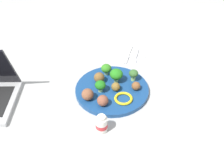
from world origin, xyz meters
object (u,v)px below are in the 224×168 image
(pepper_ring_near_rim, at_px, (123,98))
(knife, at_px, (128,55))
(meatball_back_right, at_px, (116,87))
(napkin, at_px, (132,56))
(plate, at_px, (112,90))
(meatball_mid_right, at_px, (88,94))
(broccoli_floret_mid_right, at_px, (116,74))
(broccoli_floret_front_left, at_px, (133,74))
(fork, at_px, (136,56))
(broccoli_floret_front_right, at_px, (106,69))
(meatball_near_rim, at_px, (103,101))
(yogurt_bottle, at_px, (102,124))
(broccoli_floret_back_right, at_px, (100,85))
(meatball_far_rim, at_px, (99,78))
(meatball_front_left, at_px, (136,86))

(pepper_ring_near_rim, relative_size, knife, 0.46)
(meatball_back_right, height_order, pepper_ring_near_rim, meatball_back_right)
(knife, bearing_deg, napkin, 118.05)
(plate, xyz_separation_m, meatball_mid_right, (0.09, -0.06, 0.03))
(broccoli_floret_mid_right, relative_size, knife, 0.39)
(plate, height_order, napkin, plate)
(broccoli_floret_front_left, relative_size, fork, 0.39)
(meatball_mid_right, bearing_deg, meatball_back_right, 138.57)
(broccoli_floret_mid_right, xyz_separation_m, napkin, (-0.21, -0.01, -0.05))
(broccoli_floret_front_left, xyz_separation_m, fork, (-0.17, -0.05, -0.04))
(broccoli_floret_front_right, bearing_deg, pepper_ring_near_rim, 46.46)
(broccoli_floret_mid_right, bearing_deg, meatball_near_rim, 2.49)
(broccoli_floret_front_left, bearing_deg, napkin, -159.24)
(yogurt_bottle, bearing_deg, meatball_mid_right, -134.68)
(broccoli_floret_front_left, height_order, napkin, broccoli_floret_front_left)
(plate, height_order, broccoli_floret_front_left, broccoli_floret_front_left)
(meatball_mid_right, distance_m, fork, 0.35)
(broccoli_floret_back_right, xyz_separation_m, pepper_ring_near_rim, (0.01, 0.10, -0.02))
(knife, bearing_deg, broccoli_floret_front_left, 26.48)
(meatball_far_rim, distance_m, knife, 0.24)
(meatball_back_right, height_order, meatball_far_rim, meatball_far_rim)
(broccoli_floret_mid_right, distance_m, pepper_ring_near_rim, 0.11)
(yogurt_bottle, bearing_deg, pepper_ring_near_rim, 172.86)
(plate, height_order, broccoli_floret_back_right, broccoli_floret_back_right)
(napkin, height_order, knife, knife)
(meatball_mid_right, bearing_deg, plate, 147.40)
(meatball_front_left, relative_size, knife, 0.23)
(meatball_mid_right, distance_m, meatball_front_left, 0.19)
(meatball_mid_right, relative_size, napkin, 0.26)
(plate, relative_size, broccoli_floret_front_left, 5.89)
(meatball_near_rim, relative_size, knife, 0.28)
(knife, bearing_deg, pepper_ring_near_rim, 17.23)
(broccoli_floret_back_right, xyz_separation_m, knife, (-0.28, 0.01, -0.04))
(pepper_ring_near_rim, bearing_deg, meatball_back_right, -128.73)
(meatball_near_rim, bearing_deg, broccoli_floret_back_right, -148.52)
(plate, relative_size, napkin, 1.65)
(broccoli_floret_back_right, height_order, napkin, broccoli_floret_back_right)
(plate, height_order, meatball_near_rim, meatball_near_rim)
(broccoli_floret_mid_right, bearing_deg, broccoli_floret_front_right, -116.98)
(napkin, bearing_deg, meatball_near_rim, 2.48)
(meatball_near_rim, bearing_deg, meatball_back_right, 172.36)
(meatball_front_left, xyz_separation_m, napkin, (-0.23, -0.10, -0.03))
(fork, bearing_deg, broccoli_floret_mid_right, -2.71)
(meatball_mid_right, relative_size, meatball_front_left, 1.33)
(broccoli_floret_mid_right, bearing_deg, meatball_mid_right, -23.10)
(broccoli_floret_front_left, bearing_deg, meatball_front_left, 29.53)
(meatball_back_right, bearing_deg, broccoli_floret_front_left, 153.48)
(meatball_mid_right, distance_m, pepper_ring_near_rim, 0.13)
(fork, relative_size, yogurt_bottle, 1.84)
(broccoli_floret_front_right, height_order, meatball_near_rim, broccoli_floret_front_right)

